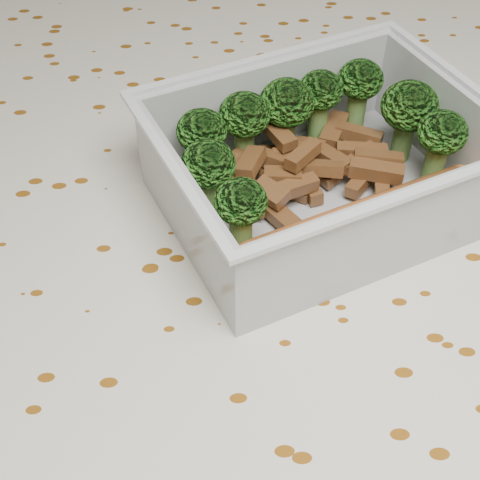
{
  "coord_description": "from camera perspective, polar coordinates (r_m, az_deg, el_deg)",
  "views": [
    {
      "loc": [
        -0.02,
        -0.27,
        1.05
      ],
      "look_at": [
        -0.0,
        -0.01,
        0.78
      ],
      "focal_mm": 50.0,
      "sensor_mm": 36.0,
      "label": 1
    }
  ],
  "objects": [
    {
      "name": "dining_table",
      "position": [
        0.47,
        0.31,
        -9.14
      ],
      "size": [
        1.4,
        0.9,
        0.75
      ],
      "color": "brown",
      "rests_on": "ground"
    },
    {
      "name": "tablecloth",
      "position": [
        0.43,
        0.33,
        -5.29
      ],
      "size": [
        1.46,
        0.96,
        0.19
      ],
      "color": "silver",
      "rests_on": "dining_table"
    },
    {
      "name": "lunch_container",
      "position": [
        0.42,
        6.89,
        5.38
      ],
      "size": [
        0.24,
        0.22,
        0.07
      ],
      "color": "silver",
      "rests_on": "tablecloth"
    },
    {
      "name": "broccoli_florets",
      "position": [
        0.43,
        5.74,
        9.63
      ],
      "size": [
        0.18,
        0.15,
        0.06
      ],
      "color": "#608C3F",
      "rests_on": "lunch_container"
    },
    {
      "name": "meat_pile",
      "position": [
        0.44,
        5.83,
        6.36
      ],
      "size": [
        0.13,
        0.11,
        0.03
      ],
      "color": "brown",
      "rests_on": "lunch_container"
    },
    {
      "name": "sausage",
      "position": [
        0.4,
        10.43,
        1.42
      ],
      "size": [
        0.16,
        0.09,
        0.03
      ],
      "color": "#CB6A31",
      "rests_on": "lunch_container"
    }
  ]
}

